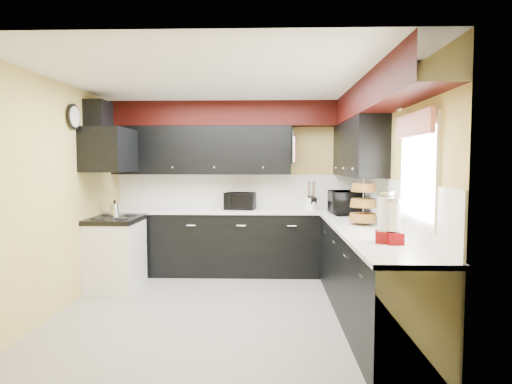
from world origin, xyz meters
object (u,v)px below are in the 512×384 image
toaster_oven (240,201)px  kettle (115,209)px  utensil_crock (311,204)px  microwave (346,203)px  knife_block (312,203)px

toaster_oven → kettle: 1.74m
utensil_crock → kettle: 2.73m
microwave → knife_block: 0.63m
kettle → microwave: bearing=0.4°
kettle → utensil_crock: bearing=10.9°
microwave → knife_block: microwave is taller
kettle → knife_block: bearing=10.7°
knife_block → toaster_oven: bearing=154.6°
utensil_crock → knife_block: size_ratio=0.90×
toaster_oven → kettle: toaster_oven is taller
toaster_oven → knife_block: (1.04, -0.05, -0.02)m
utensil_crock → kettle: size_ratio=1.03×
knife_block → kettle: size_ratio=1.14×
toaster_oven → knife_block: size_ratio=2.16×
toaster_oven → microwave: (1.44, -0.54, 0.03)m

